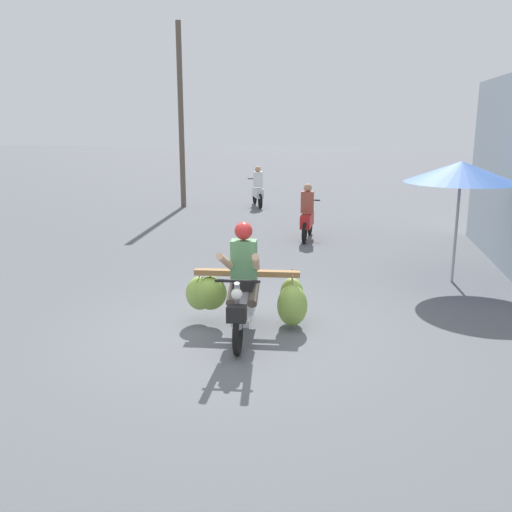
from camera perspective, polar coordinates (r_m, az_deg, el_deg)
The scene contains 6 objects.
ground_plane at distance 7.67m, azimuth -2.54°, elevation -8.28°, with size 120.00×120.00×0.00m, color #56595E.
motorbike_main_loaded at distance 7.77m, azimuth -1.21°, elevation -3.82°, with size 1.83×1.82×1.58m.
motorbike_distant_ahead_left at distance 19.24m, azimuth 0.18°, elevation 6.74°, with size 0.72×1.55×1.40m.
motorbike_distant_ahead_right at distance 13.81m, azimuth 5.28°, elevation 3.99°, with size 0.50×1.62×1.40m.
market_umbrella_near_shop at distance 10.49m, azimuth 20.32°, elevation 8.09°, with size 1.97×1.97×2.19m.
utility_pole at distance 19.29m, azimuth -7.71°, elevation 13.96°, with size 0.18×0.18×6.05m, color brown.
Camera 1 is at (1.55, -6.95, 2.85)m, focal length 38.95 mm.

